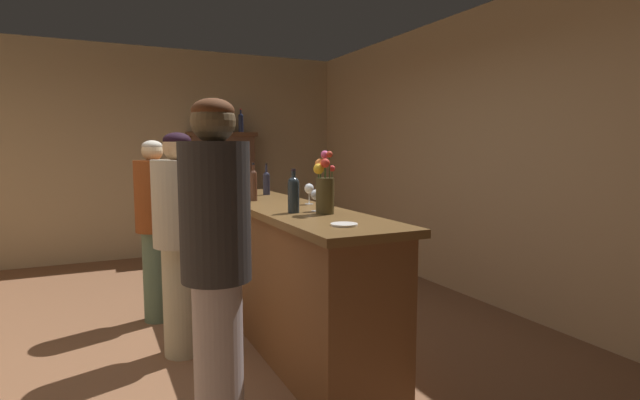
{
  "coord_description": "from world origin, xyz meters",
  "views": [
    {
      "loc": [
        -0.72,
        -3.39,
        1.5
      ],
      "look_at": [
        0.86,
        -0.07,
        1.1
      ],
      "focal_mm": 26.9,
      "sensor_mm": 36.0,
      "label": 1
    }
  ],
  "objects_px": {
    "wine_bottle_syrah": "(253,184)",
    "wine_glass_mid": "(309,189)",
    "display_bottle_left": "(202,122)",
    "bar_counter": "(283,271)",
    "patron_tall": "(216,262)",
    "wine_bottle_rose": "(266,182)",
    "wine_glass_front": "(251,184)",
    "display_cabinet": "(223,191)",
    "display_bottle_right": "(241,122)",
    "flower_arrangement": "(324,187)",
    "display_bottle_midleft": "(210,121)",
    "patron_near_entrance": "(155,223)",
    "wine_glass_rear": "(316,195)",
    "display_bottle_midright": "(232,124)",
    "cheese_plate": "(344,225)",
    "patron_in_navy": "(180,235)",
    "display_bottle_center": "(223,122)",
    "wine_bottle_malbec": "(294,193)"
  },
  "relations": [
    {
      "from": "display_bottle_midleft",
      "to": "display_bottle_right",
      "type": "xyz_separation_m",
      "value": [
        0.43,
        -0.0,
        -0.0
      ]
    },
    {
      "from": "flower_arrangement",
      "to": "display_bottle_center",
      "type": "relative_size",
      "value": 1.32
    },
    {
      "from": "flower_arrangement",
      "to": "display_bottle_left",
      "type": "bearing_deg",
      "value": 89.95
    },
    {
      "from": "flower_arrangement",
      "to": "patron_near_entrance",
      "type": "distance_m",
      "value": 1.75
    },
    {
      "from": "bar_counter",
      "to": "wine_bottle_rose",
      "type": "relative_size",
      "value": 9.54
    },
    {
      "from": "flower_arrangement",
      "to": "patron_tall",
      "type": "bearing_deg",
      "value": -144.25
    },
    {
      "from": "wine_glass_mid",
      "to": "bar_counter",
      "type": "bearing_deg",
      "value": 160.72
    },
    {
      "from": "patron_in_navy",
      "to": "display_bottle_midleft",
      "type": "bearing_deg",
      "value": 91.14
    },
    {
      "from": "display_cabinet",
      "to": "display_bottle_right",
      "type": "height_order",
      "value": "display_bottle_right"
    },
    {
      "from": "display_bottle_midright",
      "to": "wine_bottle_rose",
      "type": "bearing_deg",
      "value": -97.95
    },
    {
      "from": "flower_arrangement",
      "to": "wine_bottle_syrah",
      "type": "bearing_deg",
      "value": 100.8
    },
    {
      "from": "wine_glass_front",
      "to": "flower_arrangement",
      "type": "height_order",
      "value": "flower_arrangement"
    },
    {
      "from": "cheese_plate",
      "to": "display_bottle_midright",
      "type": "xyz_separation_m",
      "value": [
        0.53,
        4.33,
        0.77
      ]
    },
    {
      "from": "display_bottle_center",
      "to": "patron_tall",
      "type": "distance_m",
      "value": 4.71
    },
    {
      "from": "wine_glass_front",
      "to": "display_bottle_right",
      "type": "distance_m",
      "value": 2.5
    },
    {
      "from": "wine_bottle_rose",
      "to": "wine_glass_rear",
      "type": "xyz_separation_m",
      "value": [
        -0.08,
        -1.27,
        -0.01
      ]
    },
    {
      "from": "wine_bottle_malbec",
      "to": "patron_in_navy",
      "type": "xyz_separation_m",
      "value": [
        -0.68,
        0.49,
        -0.32
      ]
    },
    {
      "from": "display_bottle_midleft",
      "to": "display_bottle_right",
      "type": "distance_m",
      "value": 0.43
    },
    {
      "from": "wine_bottle_malbec",
      "to": "patron_tall",
      "type": "xyz_separation_m",
      "value": [
        -0.71,
        -0.77,
        -0.24
      ]
    },
    {
      "from": "display_cabinet",
      "to": "display_bottle_midleft",
      "type": "relative_size",
      "value": 5.18
    },
    {
      "from": "wine_glass_front",
      "to": "patron_tall",
      "type": "height_order",
      "value": "patron_tall"
    },
    {
      "from": "display_cabinet",
      "to": "wine_bottle_malbec",
      "type": "xyz_separation_m",
      "value": [
        -0.44,
        -3.71,
        0.3
      ]
    },
    {
      "from": "display_bottle_midleft",
      "to": "patron_in_navy",
      "type": "distance_m",
      "value": 3.5
    },
    {
      "from": "wine_bottle_rose",
      "to": "wine_glass_front",
      "type": "xyz_separation_m",
      "value": [
        -0.11,
        0.12,
        -0.03
      ]
    },
    {
      "from": "display_bottle_midleft",
      "to": "patron_near_entrance",
      "type": "distance_m",
      "value": 2.81
    },
    {
      "from": "wine_bottle_rose",
      "to": "display_bottle_midright",
      "type": "relative_size",
      "value": 1.05
    },
    {
      "from": "wine_glass_mid",
      "to": "display_bottle_midleft",
      "type": "bearing_deg",
      "value": 90.15
    },
    {
      "from": "patron_near_entrance",
      "to": "wine_bottle_syrah",
      "type": "bearing_deg",
      "value": 3.25
    },
    {
      "from": "cheese_plate",
      "to": "display_bottle_midright",
      "type": "bearing_deg",
      "value": 82.96
    },
    {
      "from": "bar_counter",
      "to": "wine_glass_front",
      "type": "relative_size",
      "value": 21.71
    },
    {
      "from": "wine_glass_front",
      "to": "display_bottle_center",
      "type": "xyz_separation_m",
      "value": [
        0.32,
        2.32,
        0.7
      ]
    },
    {
      "from": "display_bottle_left",
      "to": "wine_bottle_rose",
      "type": "bearing_deg",
      "value": -88.11
    },
    {
      "from": "display_bottle_center",
      "to": "patron_near_entrance",
      "type": "xyz_separation_m",
      "value": [
        -1.21,
        -2.41,
        -1.0
      ]
    },
    {
      "from": "wine_bottle_malbec",
      "to": "flower_arrangement",
      "type": "bearing_deg",
      "value": -40.61
    },
    {
      "from": "wine_bottle_syrah",
      "to": "display_bottle_left",
      "type": "height_order",
      "value": "display_bottle_left"
    },
    {
      "from": "patron_in_navy",
      "to": "display_bottle_left",
      "type": "bearing_deg",
      "value": 93.15
    },
    {
      "from": "wine_glass_rear",
      "to": "display_bottle_midright",
      "type": "height_order",
      "value": "display_bottle_midright"
    },
    {
      "from": "wine_bottle_rose",
      "to": "display_bottle_right",
      "type": "relative_size",
      "value": 0.89
    },
    {
      "from": "display_cabinet",
      "to": "patron_near_entrance",
      "type": "bearing_deg",
      "value": -116.44
    },
    {
      "from": "display_bottle_left",
      "to": "bar_counter",
      "type": "bearing_deg",
      "value": -91.17
    },
    {
      "from": "wine_bottle_syrah",
      "to": "wine_glass_mid",
      "type": "bearing_deg",
      "value": -52.88
    },
    {
      "from": "display_bottle_midleft",
      "to": "wine_glass_rear",
      "type": "bearing_deg",
      "value": -91.82
    },
    {
      "from": "wine_bottle_rose",
      "to": "display_bottle_midleft",
      "type": "height_order",
      "value": "display_bottle_midleft"
    },
    {
      "from": "wine_glass_rear",
      "to": "display_bottle_left",
      "type": "distance_m",
      "value": 3.77
    },
    {
      "from": "display_bottle_right",
      "to": "patron_near_entrance",
      "type": "xyz_separation_m",
      "value": [
        -1.48,
        -2.41,
        -1.01
      ]
    },
    {
      "from": "wine_bottle_syrah",
      "to": "patron_near_entrance",
      "type": "bearing_deg",
      "value": 147.15
    },
    {
      "from": "display_bottle_center",
      "to": "patron_near_entrance",
      "type": "relative_size",
      "value": 0.2
    },
    {
      "from": "display_bottle_midright",
      "to": "flower_arrangement",
      "type": "bearing_deg",
      "value": -96.29
    },
    {
      "from": "wine_glass_front",
      "to": "patron_near_entrance",
      "type": "height_order",
      "value": "patron_near_entrance"
    },
    {
      "from": "wine_bottle_syrah",
      "to": "patron_tall",
      "type": "relative_size",
      "value": 0.18
    }
  ]
}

